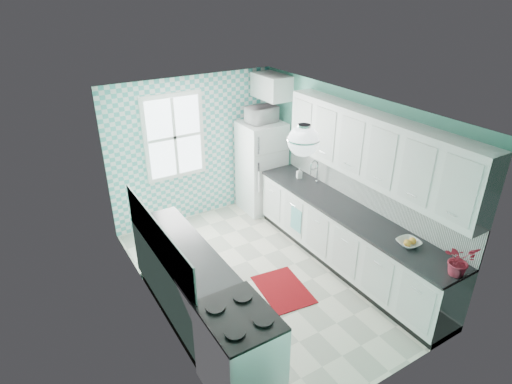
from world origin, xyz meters
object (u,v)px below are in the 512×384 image
fridge (261,167)px  fruit_bowl (409,243)px  potted_plant (459,260)px  microwave (262,115)px  ceiling_light (303,141)px  stove (240,352)px  sink (309,186)px

fridge → fruit_bowl: size_ratio=6.05×
potted_plant → microwave: bearing=91.3°
ceiling_light → stove: size_ratio=0.35×
sink → potted_plant: 2.65m
stove → fruit_bowl: size_ratio=3.61×
fridge → stove: 4.01m
fruit_bowl → microwave: (-0.09, 3.24, 0.82)m
potted_plant → microwave: size_ratio=0.72×
fridge → microwave: bearing=50.9°
fruit_bowl → fridge: bearing=91.6°
ceiling_light → sink: 2.27m
fridge → potted_plant: 3.92m
potted_plant → microwave: microwave is taller
fridge → potted_plant: fridge is taller
fridge → potted_plant: (0.09, -3.90, 0.29)m
sink → potted_plant: sink is taller
sink → potted_plant: size_ratio=1.45×
stove → microwave: (2.31, 3.27, 1.28)m
stove → potted_plant: size_ratio=2.70×
ceiling_light → potted_plant: 2.15m
fruit_bowl → microwave: microwave is taller
ceiling_light → fruit_bowl: (1.20, -0.65, -1.35)m
stove → microwave: bearing=54.1°
microwave → stove: bearing=51.2°
fridge → microwave: size_ratio=3.28×
ceiling_light → fruit_bowl: bearing=-28.4°
fridge → fruit_bowl: fridge is taller
stove → fruit_bowl: 2.44m
microwave → fridge: bearing=50.4°
ceiling_light → stove: 2.27m
microwave → sink: bearing=90.7°
fruit_bowl → potted_plant: bearing=-90.0°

